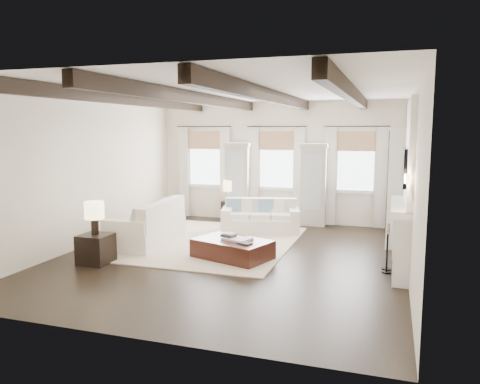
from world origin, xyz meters
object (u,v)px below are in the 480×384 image
(sofa_back, at_px, (261,219))
(side_table_front, at_px, (96,249))
(side_table_back, at_px, (229,211))
(sofa_left, at_px, (150,226))
(ottoman, at_px, (232,249))

(sofa_back, height_order, side_table_front, sofa_back)
(side_table_front, height_order, side_table_back, same)
(sofa_back, relative_size, side_table_back, 3.66)
(sofa_left, relative_size, ottoman, 1.57)
(ottoman, bearing_deg, side_table_front, -136.41)
(sofa_left, distance_m, side_table_back, 3.04)
(side_table_front, bearing_deg, sofa_back, 58.19)
(side_table_back, bearing_deg, ottoman, -69.79)
(ottoman, height_order, side_table_front, side_table_front)
(side_table_front, relative_size, side_table_back, 1.00)
(sofa_left, height_order, side_table_front, sofa_left)
(sofa_back, xyz_separation_m, side_table_back, (-1.18, 1.08, -0.05))
(sofa_back, distance_m, side_table_front, 4.17)
(sofa_back, height_order, sofa_left, sofa_left)
(ottoman, relative_size, side_table_back, 2.61)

